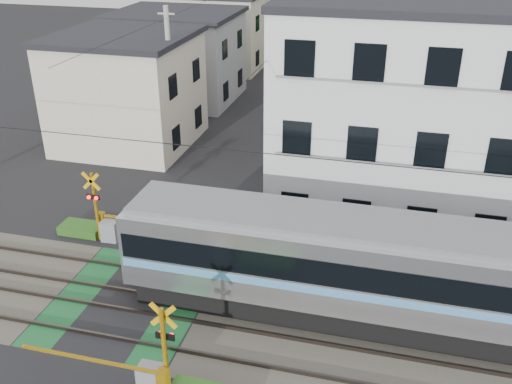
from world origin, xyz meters
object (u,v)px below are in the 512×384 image
(crossing_signal_near, at_px, (152,374))
(crossing_signal_far, at_px, (108,225))
(apartment_block, at_px, (400,110))
(pedestrian, at_px, (317,54))

(crossing_signal_near, relative_size, crossing_signal_far, 1.00)
(apartment_block, relative_size, pedestrian, 6.05)
(crossing_signal_near, distance_m, pedestrian, 39.22)
(crossing_signal_near, relative_size, pedestrian, 2.81)
(crossing_signal_near, bearing_deg, crossing_signal_far, 125.29)
(apartment_block, distance_m, pedestrian, 27.38)
(crossing_signal_near, relative_size, apartment_block, 0.46)
(crossing_signal_near, height_order, apartment_block, apartment_block)
(crossing_signal_near, height_order, pedestrian, crossing_signal_near)
(crossing_signal_far, height_order, pedestrian, crossing_signal_far)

